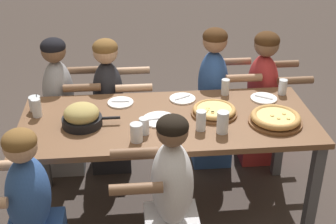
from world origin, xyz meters
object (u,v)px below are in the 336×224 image
at_px(empty_plate_a, 264,98).
at_px(drinking_glass_f, 201,122).
at_px(empty_plate_c, 182,99).
at_px(empty_plate_d, 121,102).
at_px(drinking_glass_e, 144,127).
at_px(diner_near_center, 171,210).
at_px(drinking_glass_b, 283,88).
at_px(diner_far_midright, 212,103).
at_px(cocktail_glass_blue, 35,104).
at_px(pizza_board_main, 275,119).
at_px(diner_far_left, 61,112).
at_px(empty_plate_b, 159,120).
at_px(drinking_glass_a, 136,133).
at_px(drinking_glass_d, 37,109).
at_px(pizza_board_second, 214,111).
at_px(drinking_glass_g, 225,88).
at_px(diner_near_left, 32,221).
at_px(diner_far_midleft, 110,110).
at_px(skillet_bowl, 82,116).
at_px(drinking_glass_c, 223,124).
at_px(diner_far_right, 261,102).

distance_m(empty_plate_a, drinking_glass_f, 0.67).
height_order(empty_plate_c, empty_plate_d, same).
bearing_deg(drinking_glass_e, diner_near_center, -74.32).
distance_m(empty_plate_a, diner_near_center, 1.19).
distance_m(drinking_glass_b, diner_far_midright, 0.63).
bearing_deg(cocktail_glass_blue, pizza_board_main, -11.87).
bearing_deg(diner_far_left, empty_plate_b, 48.41).
height_order(empty_plate_c, diner_far_midright, diner_far_midright).
xyz_separation_m(drinking_glass_a, drinking_glass_d, (-0.67, 0.39, 0.00)).
relative_size(pizza_board_second, empty_plate_d, 1.71).
bearing_deg(empty_plate_b, empty_plate_d, 132.67).
height_order(empty_plate_d, drinking_glass_g, drinking_glass_g).
relative_size(pizza_board_main, diner_near_center, 0.32).
bearing_deg(drinking_glass_e, cocktail_glass_blue, 152.08).
xyz_separation_m(empty_plate_a, drinking_glass_d, (-1.62, -0.11, 0.05)).
bearing_deg(diner_near_left, empty_plate_d, -29.86).
height_order(drinking_glass_b, diner_far_left, diner_far_left).
bearing_deg(drinking_glass_b, diner_far_midleft, 165.37).
xyz_separation_m(drinking_glass_d, drinking_glass_g, (1.35, 0.22, -0.00)).
xyz_separation_m(pizza_board_second, drinking_glass_e, (-0.49, -0.21, 0.02)).
bearing_deg(drinking_glass_b, diner_far_left, 168.64).
distance_m(drinking_glass_a, diner_near_left, 0.79).
bearing_deg(drinking_glass_d, diner_far_left, 81.52).
distance_m(cocktail_glass_blue, drinking_glass_b, 1.80).
distance_m(pizza_board_main, skillet_bowl, 1.28).
relative_size(empty_plate_d, drinking_glass_g, 1.57).
bearing_deg(empty_plate_a, drinking_glass_b, 24.48).
distance_m(drinking_glass_a, diner_far_midright, 1.16).
xyz_separation_m(pizza_board_main, pizza_board_second, (-0.38, 0.16, -0.01)).
xyz_separation_m(skillet_bowl, drinking_glass_a, (0.35, -0.23, -0.01)).
bearing_deg(empty_plate_a, cocktail_glass_blue, -179.28).
relative_size(drinking_glass_f, diner_near_center, 0.12).
xyz_separation_m(drinking_glass_b, drinking_glass_e, (-1.06, -0.49, 0.00)).
distance_m(empty_plate_c, diner_far_left, 1.04).
bearing_deg(drinking_glass_d, drinking_glass_a, -30.28).
relative_size(cocktail_glass_blue, drinking_glass_a, 1.07).
xyz_separation_m(empty_plate_b, diner_near_left, (-0.78, -0.62, -0.28)).
relative_size(empty_plate_b, drinking_glass_a, 1.90).
distance_m(empty_plate_c, empty_plate_d, 0.45).
distance_m(empty_plate_c, drinking_glass_g, 0.34).
bearing_deg(skillet_bowl, drinking_glass_c, -11.29).
relative_size(empty_plate_b, diner_far_right, 0.20).
height_order(empty_plate_b, diner_near_left, diner_near_left).
bearing_deg(diner_near_left, diner_far_midright, -44.63).
bearing_deg(drinking_glass_b, drinking_glass_g, 175.21).
height_order(skillet_bowl, empty_plate_d, skillet_bowl).
height_order(drinking_glass_e, diner_far_midright, diner_far_midright).
distance_m(drinking_glass_f, diner_far_midleft, 1.07).
distance_m(pizza_board_second, diner_near_left, 1.38).
height_order(skillet_bowl, cocktail_glass_blue, skillet_bowl).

